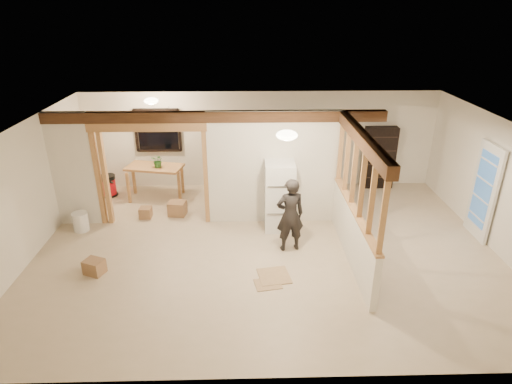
{
  "coord_description": "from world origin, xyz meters",
  "views": [
    {
      "loc": [
        -0.4,
        -7.37,
        4.5
      ],
      "look_at": [
        -0.19,
        0.4,
        1.05
      ],
      "focal_mm": 30.0,
      "sensor_mm": 36.0,
      "label": 1
    }
  ],
  "objects_px": {
    "work_table": "(156,182)",
    "bookshelf": "(379,158)",
    "woman": "(290,215)",
    "shop_vac": "(108,185)",
    "refrigerator": "(279,196)"
  },
  "relations": [
    {
      "from": "work_table",
      "to": "bookshelf",
      "type": "height_order",
      "value": "bookshelf"
    },
    {
      "from": "woman",
      "to": "shop_vac",
      "type": "distance_m",
      "value": 5.11
    },
    {
      "from": "refrigerator",
      "to": "work_table",
      "type": "bearing_deg",
      "value": 150.61
    },
    {
      "from": "work_table",
      "to": "shop_vac",
      "type": "height_order",
      "value": "work_table"
    },
    {
      "from": "woman",
      "to": "bookshelf",
      "type": "distance_m",
      "value": 4.05
    },
    {
      "from": "bookshelf",
      "to": "shop_vac",
      "type": "bearing_deg",
      "value": -176.72
    },
    {
      "from": "refrigerator",
      "to": "shop_vac",
      "type": "bearing_deg",
      "value": 156.62
    },
    {
      "from": "refrigerator",
      "to": "work_table",
      "type": "height_order",
      "value": "refrigerator"
    },
    {
      "from": "refrigerator",
      "to": "shop_vac",
      "type": "relative_size",
      "value": 2.7
    },
    {
      "from": "woman",
      "to": "work_table",
      "type": "height_order",
      "value": "woman"
    },
    {
      "from": "refrigerator",
      "to": "woman",
      "type": "bearing_deg",
      "value": -80.95
    },
    {
      "from": "woman",
      "to": "bookshelf",
      "type": "height_order",
      "value": "bookshelf"
    },
    {
      "from": "refrigerator",
      "to": "work_table",
      "type": "xyz_separation_m",
      "value": [
        -2.94,
        1.66,
        -0.33
      ]
    },
    {
      "from": "woman",
      "to": "shop_vac",
      "type": "bearing_deg",
      "value": -42.99
    },
    {
      "from": "refrigerator",
      "to": "bookshelf",
      "type": "bearing_deg",
      "value": 38.63
    }
  ]
}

